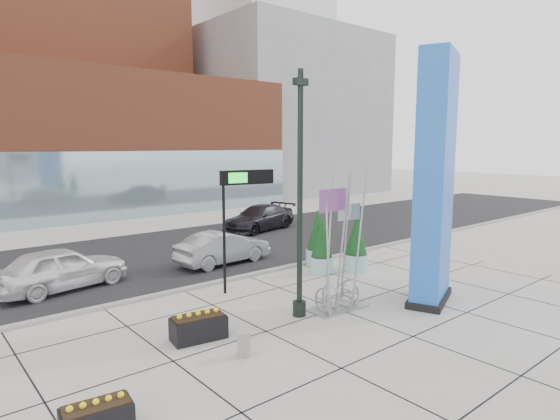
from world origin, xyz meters
TOP-DOWN VIEW (x-y plane):
  - ground at (0.00, 0.00)m, footprint 160.00×160.00m
  - street_asphalt at (0.00, 10.00)m, footprint 80.00×12.00m
  - curb_edge at (0.00, 4.00)m, footprint 80.00×0.30m
  - tower_podium at (1.00, 27.00)m, footprint 34.00×10.00m
  - tower_glass_front at (1.00, 22.20)m, footprint 34.00×0.60m
  - building_grey_parking at (26.00, 32.00)m, footprint 20.00×18.00m
  - blue_pylon at (4.10, -2.55)m, footprint 2.79×2.02m
  - lamp_post at (-0.38, -0.67)m, footprint 0.49×0.42m
  - public_art_sculpture at (1.06, -1.00)m, footprint 2.08×1.14m
  - concrete_bollard at (-3.45, -1.92)m, footprint 0.35×0.35m
  - overhead_street_sign at (-0.17, 2.80)m, footprint 2.14×0.53m
  - round_planter_east at (4.60, 3.60)m, footprint 1.03×1.03m
  - round_planter_mid at (5.20, 1.80)m, footprint 1.04×1.04m
  - round_planter_west at (3.80, 2.52)m, footprint 0.99×0.99m
  - box_planter_north at (-3.80, -0.21)m, footprint 1.61×0.99m
  - box_planter_south at (-7.50, -2.81)m, footprint 1.36×0.80m
  - car_white_west at (-5.44, 7.09)m, footprint 5.08×2.76m
  - car_silver_mid at (1.39, 6.49)m, footprint 4.60×1.89m
  - car_dark_east at (7.88, 12.24)m, footprint 5.87×3.44m

SIDE VIEW (x-z plane):
  - ground at x=0.00m, z-range 0.00..0.00m
  - street_asphalt at x=0.00m, z-range 0.00..0.02m
  - curb_edge at x=0.00m, z-range 0.00..0.12m
  - box_planter_south at x=-7.50m, z-range -0.03..0.68m
  - concrete_bollard at x=-3.45m, z-range 0.00..0.68m
  - box_planter_north at x=-3.80m, z-range -0.03..0.80m
  - car_silver_mid at x=1.39m, z-range 0.00..1.48m
  - car_dark_east at x=7.88m, z-range 0.00..1.60m
  - car_white_west at x=-5.44m, z-range 0.00..1.64m
  - round_planter_west at x=3.80m, z-range -0.07..2.41m
  - public_art_sculpture at x=1.06m, z-range -1.09..3.51m
  - round_planter_east at x=4.60m, z-range -0.07..2.52m
  - round_planter_mid at x=5.20m, z-range -0.07..2.54m
  - tower_glass_front at x=1.00m, z-range 0.00..5.00m
  - lamp_post at x=-0.38m, z-range -0.70..7.01m
  - overhead_street_sign at x=-0.17m, z-range 1.62..6.15m
  - blue_pylon at x=4.10m, z-range -0.14..8.37m
  - tower_podium at x=1.00m, z-range 0.00..11.00m
  - building_grey_parking at x=26.00m, z-range 0.00..18.00m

